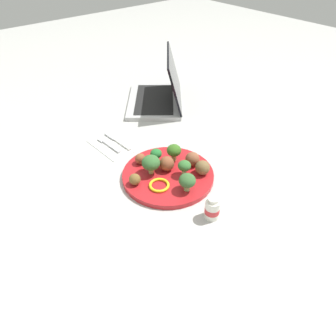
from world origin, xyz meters
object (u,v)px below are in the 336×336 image
object	(u,v)px
broccoli_floret_mid_right	(156,154)
fork	(108,144)
plate	(168,175)
napkin	(114,144)
meatball_mid_right	(135,179)
meatball_near_rim	(202,168)
laptop	(160,94)
knife	(117,140)
broccoli_floret_mid_left	(184,166)
broccoli_floret_front_left	(174,151)
broccoli_floret_center	(151,163)
meatball_front_left	(167,164)
pepper_ring_near_rim	(159,185)
broccoli_floret_front_right	(187,181)
meatball_back_right	(140,159)
meatball_front_right	(192,159)
yogurt_bottle	(212,209)

from	to	relation	value
broccoli_floret_mid_right	fork	bearing A→B (deg)	16.42
plate	napkin	xyz separation A→B (m)	(0.26, 0.03, -0.01)
meatball_mid_right	meatball_near_rim	distance (m)	0.21
laptop	knife	bearing A→B (deg)	113.45
napkin	laptop	bearing A→B (deg)	-66.48
broccoli_floret_mid_right	laptop	world-z (taller)	laptop
broccoli_floret_mid_left	broccoli_floret_front_left	distance (m)	0.08
broccoli_floret_center	meatball_front_left	world-z (taller)	broccoli_floret_center
broccoli_floret_mid_left	pepper_ring_near_rim	bearing A→B (deg)	84.87
broccoli_floret_front_right	meatball_near_rim	xyz separation A→B (m)	(0.02, -0.09, -0.01)
broccoli_floret_front_right	broccoli_floret_front_left	distance (m)	0.15
broccoli_floret_front_right	meatball_front_left	distance (m)	0.11
meatball_back_right	meatball_front_right	bearing A→B (deg)	-132.97
meatball_back_right	yogurt_bottle	xyz separation A→B (m)	(-0.29, -0.02, -0.00)
pepper_ring_near_rim	knife	xyz separation A→B (m)	(0.30, -0.04, -0.01)
plate	napkin	bearing A→B (deg)	6.80
fork	yogurt_bottle	xyz separation A→B (m)	(-0.47, -0.03, 0.02)
meatball_mid_right	meatball_front_left	world-z (taller)	meatball_front_left
yogurt_bottle	laptop	size ratio (longest dim) A/B	0.18
napkin	laptop	size ratio (longest dim) A/B	0.44
meatball_near_rim	pepper_ring_near_rim	distance (m)	0.14
yogurt_bottle	knife	bearing A→B (deg)	-0.42
broccoli_floret_mid_left	broccoli_floret_mid_right	size ratio (longest dim) A/B	1.10
broccoli_floret_mid_right	fork	distance (m)	0.21
laptop	broccoli_floret_center	bearing A→B (deg)	137.79
pepper_ring_near_rim	napkin	distance (m)	0.29
pepper_ring_near_rim	meatball_front_left	bearing A→B (deg)	-56.04
broccoli_floret_mid_right	meatball_front_right	size ratio (longest dim) A/B	1.03
broccoli_floret_mid_left	yogurt_bottle	size ratio (longest dim) A/B	0.75
broccoli_floret_front_left	meatball_back_right	bearing A→B (deg)	59.09
yogurt_bottle	meatball_front_right	bearing A→B (deg)	-29.17
plate	yogurt_bottle	size ratio (longest dim) A/B	4.13
pepper_ring_near_rim	laptop	size ratio (longest dim) A/B	0.16
meatball_front_right	fork	bearing A→B (deg)	25.43
broccoli_floret_front_right	knife	xyz separation A→B (m)	(0.36, 0.01, -0.04)
meatball_near_rim	yogurt_bottle	bearing A→B (deg)	144.19
broccoli_floret_center	broccoli_floret_front_left	xyz separation A→B (m)	(0.00, -0.10, -0.00)
meatball_mid_right	yogurt_bottle	size ratio (longest dim) A/B	0.50
pepper_ring_near_rim	yogurt_bottle	world-z (taller)	yogurt_bottle
meatball_near_rim	napkin	xyz separation A→B (m)	(0.33, 0.11, -0.04)
meatball_front_left	laptop	xyz separation A→B (m)	(0.39, -0.29, 0.00)
meatball_near_rim	laptop	xyz separation A→B (m)	(0.47, -0.22, 0.00)
plate	pepper_ring_near_rim	distance (m)	0.07
plate	meatball_near_rim	distance (m)	0.11
meatball_back_right	meatball_front_left	bearing A→B (deg)	-151.24
broccoli_floret_center	yogurt_bottle	bearing A→B (deg)	-174.90
broccoli_floret_center	meatball_front_right	distance (m)	0.13
meatball_back_right	meatball_mid_right	world-z (taller)	same
broccoli_floret_front_right	knife	distance (m)	0.36
laptop	plate	bearing A→B (deg)	143.66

